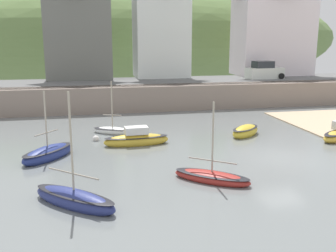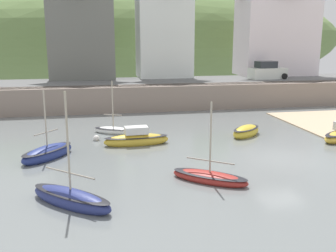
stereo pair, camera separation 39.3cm
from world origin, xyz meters
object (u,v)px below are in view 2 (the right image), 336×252
(dinghy_open_wooden, at_px, (71,198))
(parked_car_near_slipway, at_px, (267,71))
(church_with_spire, at_px, (258,9))
(rowboat_small_beached, at_px, (210,177))
(waterfront_building_left, at_px, (81,25))
(sailboat_far_left, at_px, (113,130))
(sailboat_tall_mast, at_px, (136,139))
(sailboat_white_hull, at_px, (246,132))
(sailboat_blue_trim, at_px, (48,153))
(mooring_buoy, at_px, (96,139))
(waterfront_building_centre, at_px, (164,23))
(waterfront_building_right, at_px, (277,24))

(dinghy_open_wooden, xyz_separation_m, parked_car_near_slipway, (20.22, 25.05, 2.91))
(church_with_spire, xyz_separation_m, parked_car_near_slipway, (-2.17, -8.50, -7.24))
(dinghy_open_wooden, bearing_deg, rowboat_small_beached, 56.32)
(waterfront_building_left, height_order, dinghy_open_wooden, waterfront_building_left)
(sailboat_far_left, bearing_deg, sailboat_tall_mast, -41.42)
(sailboat_tall_mast, bearing_deg, parked_car_near_slipway, 41.30)
(waterfront_building_left, xyz_separation_m, sailboat_white_hull, (11.65, -19.61, -7.95))
(sailboat_blue_trim, xyz_separation_m, mooring_buoy, (2.84, 3.57, -0.17))
(sailboat_tall_mast, bearing_deg, rowboat_small_beached, -72.79)
(mooring_buoy, bearing_deg, sailboat_tall_mast, -31.23)
(dinghy_open_wooden, bearing_deg, parked_car_near_slipway, 93.91)
(mooring_buoy, bearing_deg, sailboat_white_hull, -3.60)
(sailboat_blue_trim, bearing_deg, rowboat_small_beached, -85.07)
(parked_car_near_slipway, bearing_deg, waterfront_building_centre, 151.72)
(church_with_spire, relative_size, mooring_buoy, 34.25)
(church_with_spire, xyz_separation_m, mooring_buoy, (-21.19, -22.94, -10.31))
(waterfront_building_left, relative_size, parked_car_near_slipway, 2.71)
(waterfront_building_right, relative_size, parked_car_near_slipway, 2.81)
(sailboat_tall_mast, height_order, sailboat_white_hull, sailboat_tall_mast)
(waterfront_building_right, distance_m, rowboat_small_beached, 33.60)
(parked_car_near_slipway, bearing_deg, rowboat_small_beached, -125.97)
(waterfront_building_left, bearing_deg, rowboat_small_beached, -77.12)
(church_with_spire, distance_m, mooring_buoy, 32.89)
(waterfront_building_right, distance_m, sailboat_blue_trim, 34.50)
(church_with_spire, relative_size, dinghy_open_wooden, 3.11)
(waterfront_building_left, xyz_separation_m, dinghy_open_wooden, (-0.13, -29.55, -7.95))
(sailboat_tall_mast, xyz_separation_m, mooring_buoy, (-2.59, 1.57, -0.22))
(waterfront_building_left, xyz_separation_m, waterfront_building_right, (23.07, 0.00, 0.21))
(sailboat_tall_mast, height_order, mooring_buoy, sailboat_tall_mast)
(sailboat_far_left, distance_m, rowboat_small_beached, 11.64)
(waterfront_building_left, height_order, parked_car_near_slipway, waterfront_building_left)
(church_with_spire, height_order, sailboat_white_hull, church_with_spire)
(waterfront_building_left, distance_m, sailboat_tall_mast, 22.28)
(sailboat_white_hull, bearing_deg, waterfront_building_left, 79.93)
(waterfront_building_right, relative_size, sailboat_tall_mast, 2.75)
(sailboat_far_left, height_order, sailboat_blue_trim, sailboat_blue_trim)
(sailboat_tall_mast, bearing_deg, mooring_buoy, 145.80)
(sailboat_tall_mast, height_order, rowboat_small_beached, rowboat_small_beached)
(dinghy_open_wooden, bearing_deg, sailboat_far_left, 121.61)
(sailboat_tall_mast, bearing_deg, sailboat_blue_trim, -162.74)
(waterfront_building_centre, bearing_deg, parked_car_near_slipway, -22.54)
(dinghy_open_wooden, bearing_deg, sailboat_tall_mast, 110.08)
(church_with_spire, relative_size, sailboat_white_hull, 5.00)
(waterfront_building_left, distance_m, church_with_spire, 22.72)
(waterfront_building_right, xyz_separation_m, sailboat_white_hull, (-11.42, -19.61, -8.17))
(waterfront_building_centre, height_order, sailboat_blue_trim, waterfront_building_centre)
(rowboat_small_beached, bearing_deg, waterfront_building_right, 97.39)
(sailboat_tall_mast, relative_size, sailboat_far_left, 1.09)
(waterfront_building_centre, height_order, church_with_spire, church_with_spire)
(sailboat_white_hull, bearing_deg, waterfront_building_centre, 56.22)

